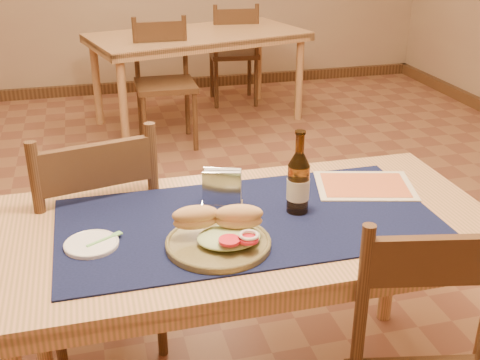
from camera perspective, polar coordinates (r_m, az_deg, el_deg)
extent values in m
cube|color=brown|center=(2.99, -3.44, -9.71)|extent=(6.00, 7.00, 0.02)
cylinder|color=tan|center=(2.37, -18.83, -10.66)|extent=(0.06, 0.06, 0.71)
cylinder|color=tan|center=(2.63, 14.17, -6.29)|extent=(0.06, 0.06, 0.71)
cube|color=tan|center=(1.94, 0.75, -4.41)|extent=(1.60, 0.80, 0.04)
cube|color=#10153B|center=(1.93, 0.75, -3.81)|extent=(1.20, 0.60, 0.01)
cube|color=#4F331C|center=(6.14, -10.01, 8.72)|extent=(6.00, 0.06, 0.10)
cylinder|color=tan|center=(4.52, -11.00, 7.04)|extent=(0.06, 0.06, 0.71)
cylinder|color=tan|center=(5.17, 5.64, 9.53)|extent=(0.06, 0.06, 0.71)
cylinder|color=tan|center=(5.16, -13.45, 8.96)|extent=(0.06, 0.06, 0.71)
cylinder|color=tan|center=(5.74, 1.75, 11.12)|extent=(0.06, 0.06, 0.71)
cube|color=tan|center=(5.01, -4.03, 13.52)|extent=(1.86, 1.23, 0.04)
cylinder|color=#4F331C|center=(2.75, -10.42, -7.13)|extent=(0.04, 0.04, 0.49)
cylinder|color=#4F331C|center=(2.69, -18.52, -8.87)|extent=(0.04, 0.04, 0.49)
cylinder|color=#4F331C|center=(2.43, -7.57, -11.51)|extent=(0.04, 0.04, 0.49)
cylinder|color=#4F331C|center=(2.37, -16.81, -13.67)|extent=(0.04, 0.04, 0.49)
cube|color=#4F331C|center=(2.42, -13.90, -5.35)|extent=(0.55, 0.55, 0.04)
cube|color=#4F331C|center=(2.07, -13.53, 1.30)|extent=(0.39, 0.12, 0.15)
cylinder|color=#4F331C|center=(2.17, -8.18, -0.94)|extent=(0.04, 0.04, 0.50)
cylinder|color=#4F331C|center=(2.10, -18.38, -3.00)|extent=(0.04, 0.04, 0.50)
cube|color=#4F331C|center=(1.68, 17.96, -7.31)|extent=(0.37, 0.11, 0.14)
cylinder|color=#4F331C|center=(1.69, 11.50, -11.20)|extent=(0.04, 0.04, 0.47)
cylinder|color=#4F331C|center=(4.44, -9.02, 5.21)|extent=(0.04, 0.04, 0.46)
cylinder|color=#4F331C|center=(4.48, -4.27, 5.62)|extent=(0.04, 0.04, 0.46)
cylinder|color=#4F331C|center=(4.79, -9.44, 6.61)|extent=(0.04, 0.04, 0.46)
cylinder|color=#4F331C|center=(4.83, -5.02, 6.99)|extent=(0.04, 0.04, 0.46)
cube|color=#4F331C|center=(4.57, -7.08, 8.91)|extent=(0.44, 0.44, 0.04)
cube|color=#4F331C|center=(4.68, -7.62, 13.79)|extent=(0.37, 0.04, 0.14)
cylinder|color=#4F331C|center=(4.68, -9.84, 12.12)|extent=(0.04, 0.04, 0.47)
cylinder|color=#4F331C|center=(4.72, -5.25, 12.47)|extent=(0.04, 0.04, 0.47)
cylinder|color=#4F331C|center=(5.88, 0.89, 10.18)|extent=(0.04, 0.04, 0.45)
cylinder|color=#4F331C|center=(5.83, -2.69, 10.04)|extent=(0.04, 0.04, 0.45)
cylinder|color=#4F331C|center=(5.53, 1.53, 9.27)|extent=(0.04, 0.04, 0.45)
cylinder|color=#4F331C|center=(5.48, -2.26, 9.11)|extent=(0.04, 0.04, 0.45)
cube|color=#4F331C|center=(5.63, -0.64, 11.91)|extent=(0.47, 0.47, 0.04)
cube|color=#4F331C|center=(5.37, -0.36, 15.16)|extent=(0.37, 0.07, 0.14)
cylinder|color=#4F331C|center=(5.42, 1.61, 13.94)|extent=(0.04, 0.04, 0.47)
cylinder|color=#4F331C|center=(5.37, -2.33, 13.83)|extent=(0.04, 0.04, 0.47)
cylinder|color=brown|center=(1.78, -2.07, -6.03)|extent=(0.31, 0.31, 0.02)
torus|color=brown|center=(1.77, -2.07, -5.84)|extent=(0.31, 0.31, 0.01)
ellipsoid|color=#B6D391|center=(1.76, -1.06, -5.44)|extent=(0.19, 0.15, 0.03)
ellipsoid|color=tan|center=(1.77, -4.26, -3.60)|extent=(0.14, 0.06, 0.07)
ellipsoid|color=tan|center=(1.77, -0.08, -3.55)|extent=(0.15, 0.09, 0.08)
cylinder|color=red|center=(1.70, -1.00, -5.75)|extent=(0.06, 0.06, 0.01)
cylinder|color=red|center=(1.70, 0.82, -5.65)|extent=(0.06, 0.06, 0.01)
torus|color=silver|center=(1.70, 0.85, -5.24)|extent=(0.06, 0.06, 0.01)
cylinder|color=white|center=(1.83, -13.90, -5.93)|extent=(0.16, 0.16, 0.01)
torus|color=white|center=(1.83, -13.92, -5.81)|extent=(0.16, 0.16, 0.01)
cube|color=#7ACE71|center=(1.83, -13.11, -5.63)|extent=(0.08, 0.05, 0.00)
cube|color=#7ACE71|center=(1.86, -11.55, -5.02)|extent=(0.03, 0.03, 0.00)
cylinder|color=#4E2F0E|center=(1.95, 5.52, -0.82)|extent=(0.07, 0.07, 0.16)
cone|color=#4E2F0E|center=(1.91, 5.64, 1.96)|extent=(0.07, 0.07, 0.04)
cylinder|color=#4E2F0E|center=(1.89, 5.71, 3.47)|extent=(0.03, 0.03, 0.06)
cylinder|color=#4E2F0E|center=(1.88, 5.75, 4.52)|extent=(0.03, 0.03, 0.01)
cylinder|color=beige|center=(1.95, 5.52, -0.82)|extent=(0.07, 0.07, 0.07)
cube|color=silver|center=(2.03, -1.69, -2.16)|extent=(0.15, 0.09, 0.00)
cube|color=silver|center=(1.98, -1.77, -0.87)|extent=(0.12, 0.04, 0.12)
cube|color=silver|center=(2.02, -1.66, -0.35)|extent=(0.12, 0.04, 0.12)
cube|color=white|center=(2.01, -1.71, -0.73)|extent=(0.13, 0.07, 0.11)
cube|color=#3E9AC7|center=(1.99, -1.76, -0.67)|extent=(0.08, 0.03, 0.04)
cube|color=beige|center=(2.20, 11.73, -0.53)|extent=(0.39, 0.33, 0.00)
cube|color=#C86034|center=(2.20, 11.73, -0.45)|extent=(0.34, 0.27, 0.00)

